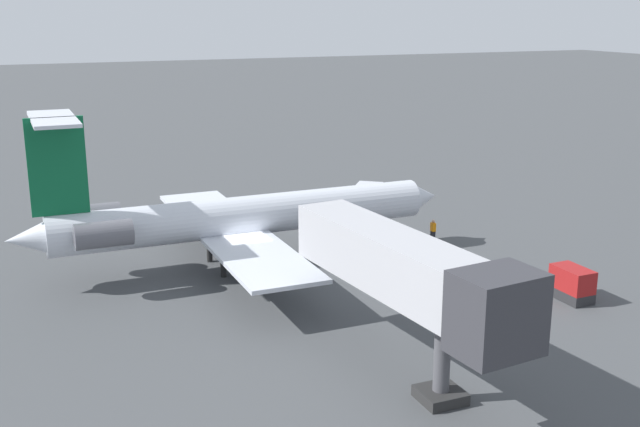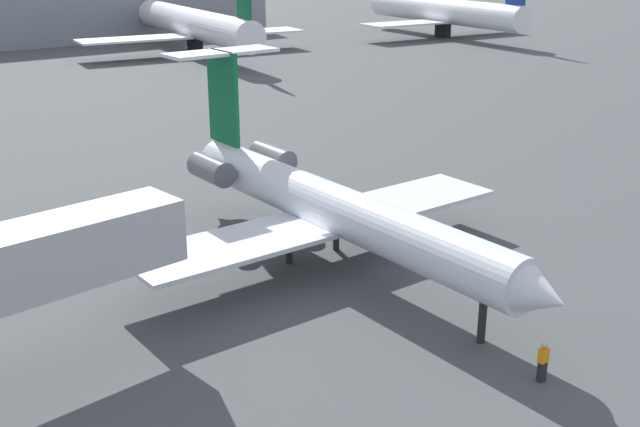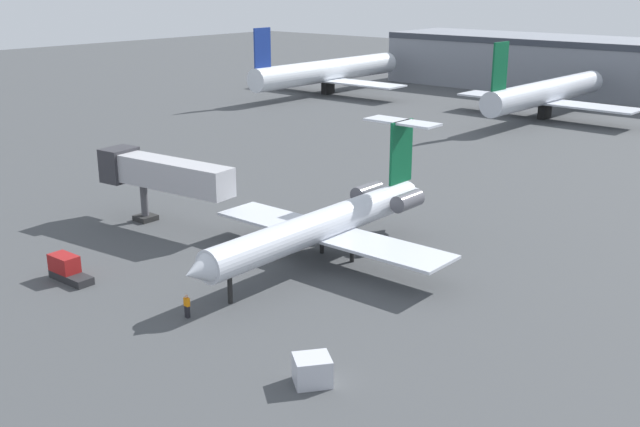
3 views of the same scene
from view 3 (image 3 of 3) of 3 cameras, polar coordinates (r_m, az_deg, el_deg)
ground_plane at (r=62.50m, az=-0.92°, el=-3.33°), size 400.00×400.00×0.10m
regional_jet at (r=60.54m, az=0.72°, el=-0.57°), size 21.86×28.19×10.16m
jet_bridge at (r=70.86m, az=-12.21°, el=3.02°), size 14.87×4.49×6.66m
ground_crew_marshaller at (r=52.11m, az=-10.06°, el=-6.91°), size 0.41×0.28×1.69m
baggage_tug_lead at (r=60.72m, az=-18.62°, el=-4.03°), size 4.03×1.50×1.90m
cargo_container_uld at (r=43.58m, az=-0.59°, el=-11.80°), size 2.73×2.77×1.64m
parked_airliner_west_end at (r=151.55m, az=0.56°, el=10.73°), size 34.03×40.51×13.72m
parked_airliner_west_mid at (r=129.40m, az=16.75°, el=8.76°), size 30.22×35.88×13.30m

